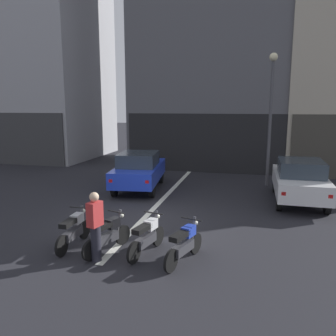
{
  "coord_description": "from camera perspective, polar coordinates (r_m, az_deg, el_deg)",
  "views": [
    {
      "loc": [
        3.3,
        -9.61,
        3.61
      ],
      "look_at": [
        0.4,
        2.0,
        1.4
      ],
      "focal_mm": 36.01,
      "sensor_mm": 36.0,
      "label": 1
    }
  ],
  "objects": [
    {
      "name": "person_by_motorcycles",
      "position": [
        8.12,
        -12.2,
        -9.61
      ],
      "size": [
        0.3,
        0.4,
        1.67
      ],
      "color": "#23232D",
      "rests_on": "ground"
    },
    {
      "name": "street_lamp",
      "position": [
        15.79,
        17.03,
        10.12
      ],
      "size": [
        0.36,
        0.36,
        5.87
      ],
      "color": "#47474C",
      "rests_on": "ground"
    },
    {
      "name": "motorcycle_blue_row_right_mid",
      "position": [
        8.04,
        2.8,
        -12.64
      ],
      "size": [
        0.67,
        1.61,
        0.98
      ],
      "color": "black",
      "rests_on": "ground"
    },
    {
      "name": "car_white_parked_kerbside",
      "position": [
        13.6,
        21.36,
        -1.82
      ],
      "size": [
        1.8,
        4.12,
        1.64
      ],
      "color": "black",
      "rests_on": "ground"
    },
    {
      "name": "car_blue_crossing_near",
      "position": [
        14.71,
        -4.9,
        -0.25
      ],
      "size": [
        2.27,
        4.29,
        1.64
      ],
      "color": "black",
      "rests_on": "ground"
    },
    {
      "name": "lane_centre_line",
      "position": [
        16.35,
        2.03,
        -2.28
      ],
      "size": [
        0.2,
        18.0,
        0.01
      ],
      "primitive_type": "cube",
      "color": "silver",
      "rests_on": "ground"
    },
    {
      "name": "motorcycle_white_row_centre",
      "position": [
        8.46,
        -3.58,
        -11.42
      ],
      "size": [
        0.58,
        1.64,
        0.98
      ],
      "color": "black",
      "rests_on": "ground"
    },
    {
      "name": "building_corner_left",
      "position": [
        27.77,
        -23.35,
        24.08
      ],
      "size": [
        10.26,
        7.94,
        21.09
      ],
      "color": "#9E9EA3",
      "rests_on": "ground"
    },
    {
      "name": "motorcycle_silver_row_leftmost",
      "position": [
        9.18,
        -15.66,
        -10.02
      ],
      "size": [
        0.55,
        1.67,
        0.98
      ],
      "color": "black",
      "rests_on": "ground"
    },
    {
      "name": "ground_plane",
      "position": [
        10.78,
        -4.7,
        -9.14
      ],
      "size": [
        120.0,
        120.0,
        0.0
      ],
      "primitive_type": "plane",
      "color": "#232328"
    },
    {
      "name": "motorcycle_black_row_left_mid",
      "position": [
        8.68,
        -10.17,
        -11.0
      ],
      "size": [
        0.69,
        1.6,
        0.98
      ],
      "color": "black",
      "rests_on": "ground"
    }
  ]
}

